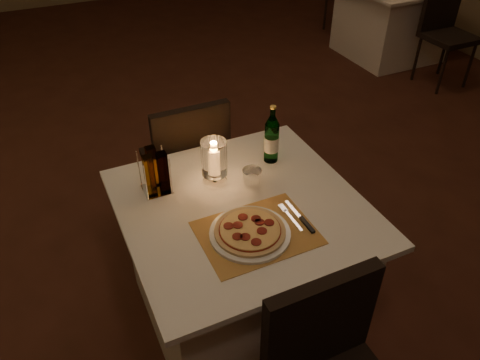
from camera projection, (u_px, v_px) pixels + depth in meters
name	position (u px, v px, depth m)	size (l,w,h in m)	color
floor	(148.00, 228.00, 2.96)	(8.00, 10.00, 0.02)	#4A2318
main_table	(242.00, 264.00, 2.20)	(1.00, 1.00, 0.74)	white
chair_far	(188.00, 156.00, 2.61)	(0.42, 0.42, 0.90)	black
placemat	(257.00, 233.00, 1.84)	(0.45, 0.34, 0.00)	#C48C44
plate	(250.00, 233.00, 1.83)	(0.32, 0.32, 0.01)	white
pizza	(250.00, 230.00, 1.82)	(0.28, 0.28, 0.02)	#D8B77F
fork	(289.00, 215.00, 1.92)	(0.02, 0.18, 0.00)	silver
knife	(304.00, 221.00, 1.89)	(0.02, 0.22, 0.01)	black
tumbler	(252.00, 178.00, 2.06)	(0.09, 0.09, 0.09)	white
water_bottle	(272.00, 139.00, 2.18)	(0.07, 0.07, 0.29)	#549C56
hurricane_candle	(214.00, 159.00, 2.03)	(0.11, 0.11, 0.22)	white
cruet_caddy	(155.00, 173.00, 2.00)	(0.12, 0.12, 0.21)	white
neighbor_table_right	(391.00, 21.00, 4.96)	(1.00, 1.00, 0.74)	white
neighbor_chair_ra	(445.00, 25.00, 4.34)	(0.42, 0.42, 0.90)	black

